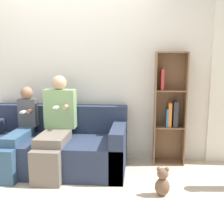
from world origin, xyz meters
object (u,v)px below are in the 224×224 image
(bookshelf, at_px, (170,108))
(couch, at_px, (54,148))
(child_seated, at_px, (19,131))
(teddy_bear, at_px, (162,182))
(adult_seated, at_px, (56,125))

(bookshelf, bearing_deg, couch, -166.50)
(couch, relative_size, child_seated, 1.77)
(bookshelf, relative_size, teddy_bear, 4.77)
(couch, distance_m, bookshelf, 1.66)
(adult_seated, bearing_deg, bookshelf, 17.89)
(adult_seated, xyz_separation_m, bookshelf, (1.48, 0.48, 0.15))
(child_seated, bearing_deg, bookshelf, 15.10)
(child_seated, xyz_separation_m, teddy_bear, (1.79, -0.51, -0.38))
(adult_seated, distance_m, teddy_bear, 1.51)
(bookshelf, bearing_deg, adult_seated, -162.11)
(couch, height_order, bookshelf, bookshelf)
(adult_seated, distance_m, child_seated, 0.48)
(child_seated, xyz_separation_m, bookshelf, (1.95, 0.53, 0.24))
(couch, distance_m, teddy_bear, 1.54)
(child_seated, bearing_deg, teddy_bear, -15.97)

